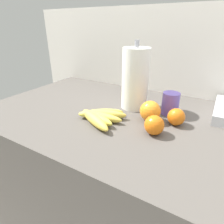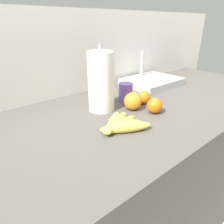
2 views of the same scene
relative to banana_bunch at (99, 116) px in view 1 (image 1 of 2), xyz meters
The scene contains 8 objects.
counter 0.57m from the banana_bunch, 17.44° to the left, with size 1.80×0.74×0.85m, color #514C47.
wall_back 0.65m from the banana_bunch, 56.63° to the left, with size 2.20×0.06×1.30m, color silver.
banana_bunch is the anchor object (origin of this frame).
orange_front 0.20m from the banana_bunch, 30.02° to the left, with size 0.08×0.08×0.08m, color orange.
orange_back_right 0.30m from the banana_bunch, 24.13° to the left, with size 0.07×0.07×0.07m, color orange.
orange_right 0.22m from the banana_bunch, ahead, with size 0.07×0.07×0.07m, color orange.
paper_towel_roll 0.24m from the banana_bunch, 72.27° to the left, with size 0.12×0.12×0.30m.
mug 0.31m from the banana_bunch, 42.58° to the left, with size 0.07×0.07×0.10m, color #6B56BF.
Camera 1 is at (0.05, -0.66, 1.21)m, focal length 30.19 mm.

